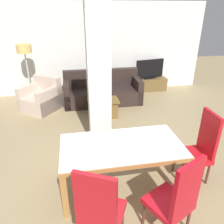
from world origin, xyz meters
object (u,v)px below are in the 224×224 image
at_px(armchair, 41,99).
at_px(tv_screen, 150,69).
at_px(coffee_table, 103,108).
at_px(tv_stand, 149,84).
at_px(floor_lamp, 25,54).
at_px(dining_chair_near_left, 99,210).
at_px(dining_chair_near_right, 176,198).
at_px(dining_chair_head_right, 200,146).
at_px(dining_table, 121,153).
at_px(sofa, 103,92).
at_px(bottle, 99,94).

distance_m(armchair, tv_screen, 3.49).
relative_size(armchair, coffee_table, 1.55).
relative_size(armchair, tv_stand, 1.02).
distance_m(tv_screen, floor_lamp, 3.75).
relative_size(armchair, tv_screen, 1.22).
relative_size(dining_chair_near_left, coffee_table, 1.51).
bearing_deg(dining_chair_near_right, tv_stand, 47.92).
height_order(dining_chair_head_right, tv_stand, dining_chair_head_right).
bearing_deg(tv_screen, coffee_table, 32.76).
bearing_deg(tv_screen, dining_table, 54.92).
height_order(dining_chair_near_right, floor_lamp, floor_lamp).
distance_m(dining_chair_near_right, sofa, 4.27).
bearing_deg(coffee_table, armchair, 154.66).
bearing_deg(dining_chair_near_left, sofa, 107.82).
relative_size(dining_table, dining_chair_near_right, 1.52).
bearing_deg(armchair, dining_table, 152.27).
xyz_separation_m(dining_table, coffee_table, (0.08, 2.43, -0.37)).
height_order(tv_stand, tv_screen, tv_screen).
distance_m(dining_chair_head_right, bottle, 2.83).
relative_size(dining_table, tv_stand, 1.52).
bearing_deg(coffee_table, bottle, 123.36).
bearing_deg(floor_lamp, dining_chair_near_left, -73.14).
bearing_deg(bottle, dining_table, -90.01).
xyz_separation_m(dining_table, floor_lamp, (-1.82, 3.70, 0.79)).
xyz_separation_m(sofa, tv_screen, (1.65, 0.74, 0.41)).
relative_size(dining_table, bottle, 6.14).
bearing_deg(floor_lamp, sofa, -9.11).
xyz_separation_m(coffee_table, tv_screen, (1.77, 1.69, 0.48)).
height_order(dining_chair_head_right, bottle, dining_chair_head_right).
bearing_deg(bottle, sofa, 76.77).
distance_m(dining_table, sofa, 3.39).
bearing_deg(tv_screen, sofa, 13.21).
distance_m(bottle, tv_stand, 2.45).
xyz_separation_m(coffee_table, bottle, (-0.08, 0.12, 0.33)).
xyz_separation_m(tv_stand, floor_lamp, (-3.67, -0.42, 1.19)).
bearing_deg(dining_chair_near_right, floor_lamp, 89.96).
xyz_separation_m(bottle, floor_lamp, (-1.82, 1.15, 0.83)).
height_order(dining_chair_near_right, tv_screen, dining_chair_near_right).
height_order(armchair, floor_lamp, floor_lamp).
xyz_separation_m(dining_table, dining_chair_near_right, (0.43, -0.88, -0.03)).
bearing_deg(tv_screen, dining_chair_near_right, 63.29).
distance_m(coffee_table, floor_lamp, 2.56).
xyz_separation_m(dining_table, dining_chair_head_right, (1.23, 0.00, -0.03)).
distance_m(sofa, coffee_table, 0.96).
relative_size(dining_chair_near_left, sofa, 0.53).
xyz_separation_m(dining_chair_head_right, coffee_table, (-1.15, 2.43, -0.34)).
xyz_separation_m(dining_table, tv_screen, (1.85, 4.11, 0.10)).
distance_m(dining_chair_near_left, dining_chair_near_right, 0.87).
distance_m(dining_chair_near_right, tv_stand, 5.20).
height_order(dining_chair_near_left, dining_chair_head_right, same).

